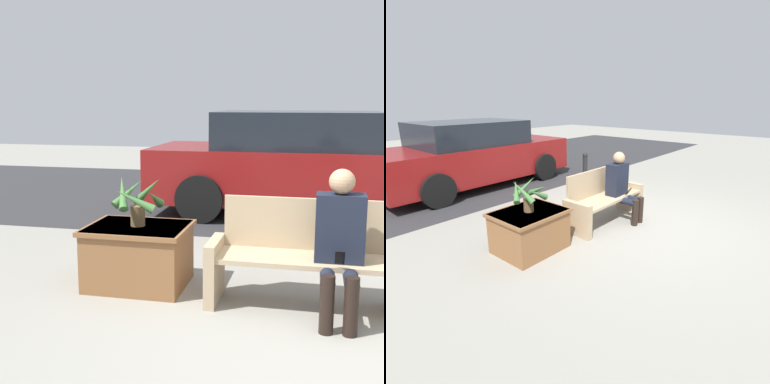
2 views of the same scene
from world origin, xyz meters
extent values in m
plane|color=gray|center=(0.00, 0.00, 0.00)|extent=(30.00, 30.00, 0.00)
cube|color=#2D2D30|center=(0.00, 5.73, 0.00)|extent=(20.00, 6.00, 0.01)
cube|color=tan|center=(-1.03, 0.67, 0.26)|extent=(0.09, 0.51, 0.53)
cube|color=tan|center=(-0.28, 0.67, 0.41)|extent=(1.40, 0.47, 0.04)
cube|color=tan|center=(-0.28, 0.91, 0.65)|extent=(1.40, 0.04, 0.44)
cube|color=black|center=(-0.04, 0.63, 0.69)|extent=(0.37, 0.22, 0.53)
sphere|color=tan|center=(-0.04, 0.61, 1.06)|extent=(0.20, 0.20, 0.20)
cylinder|color=black|center=(-0.12, 0.42, 0.37)|extent=(0.11, 0.42, 0.11)
cylinder|color=black|center=(0.05, 0.42, 0.37)|extent=(0.11, 0.42, 0.11)
cylinder|color=black|center=(-0.12, 0.21, 0.22)|extent=(0.10, 0.10, 0.44)
cylinder|color=black|center=(0.05, 0.21, 0.22)|extent=(0.10, 0.10, 0.44)
cube|color=black|center=(-0.04, 0.40, 0.52)|extent=(0.07, 0.09, 0.12)
cube|color=brown|center=(-1.77, 0.88, 0.28)|extent=(0.86, 0.70, 0.56)
cube|color=brown|center=(-1.77, 0.88, 0.54)|extent=(0.91, 0.75, 0.04)
cylinder|color=brown|center=(-1.77, 0.88, 0.65)|extent=(0.13, 0.13, 0.18)
cone|color=#427538|center=(-1.61, 0.88, 0.81)|extent=(0.10, 0.36, 0.23)
cone|color=#427538|center=(-1.72, 1.00, 0.86)|extent=(0.33, 0.20, 0.30)
cone|color=#427538|center=(-1.89, 0.97, 0.84)|extent=(0.27, 0.32, 0.27)
cone|color=#427538|center=(-1.89, 0.83, 0.86)|extent=(0.20, 0.33, 0.31)
cone|color=#427538|center=(-1.74, 0.72, 0.82)|extent=(0.37, 0.15, 0.24)
cube|color=maroon|center=(-0.40, 4.37, 0.60)|extent=(4.43, 1.80, 0.77)
cube|color=black|center=(-0.52, 4.37, 1.25)|extent=(2.30, 1.66, 0.52)
cylinder|color=black|center=(-1.78, 3.47, 0.33)|extent=(0.67, 0.18, 0.67)
cylinder|color=black|center=(-1.78, 5.27, 0.33)|extent=(0.67, 0.18, 0.67)
camera|label=1|loc=(-0.23, -3.55, 1.66)|focal=50.00mm
camera|label=2|loc=(-4.17, -2.01, 1.96)|focal=28.00mm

